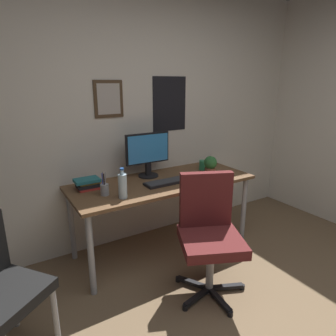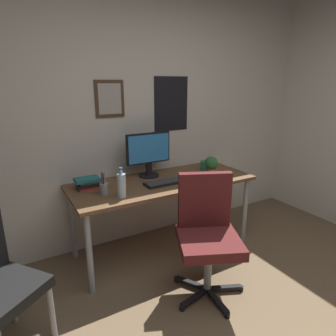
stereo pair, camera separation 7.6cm
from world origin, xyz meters
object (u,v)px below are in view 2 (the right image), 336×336
at_px(monitor, 149,153).
at_px(potted_plant, 211,165).
at_px(coffee_mug_near, 204,165).
at_px(book_stack_left, 88,183).
at_px(keyboard, 167,182).
at_px(computer_mouse, 194,177).
at_px(office_chair, 207,229).
at_px(water_bottle, 122,185).
at_px(pen_cup, 104,188).

relative_size(monitor, potted_plant, 2.36).
distance_m(coffee_mug_near, book_stack_left, 1.23).
xyz_separation_m(keyboard, potted_plant, (0.50, -0.01, 0.09)).
bearing_deg(monitor, potted_plant, -28.02).
bearing_deg(keyboard, computer_mouse, -1.69).
distance_m(office_chair, water_bottle, 0.76).
bearing_deg(office_chair, computer_mouse, 64.48).
bearing_deg(keyboard, pen_cup, 178.49).
distance_m(coffee_mug_near, potted_plant, 0.20).
height_order(monitor, coffee_mug_near, monitor).
distance_m(monitor, pen_cup, 0.64).
bearing_deg(monitor, keyboard, -80.54).
distance_m(office_chair, computer_mouse, 0.69).
bearing_deg(water_bottle, computer_mouse, 8.08).
xyz_separation_m(office_chair, computer_mouse, (0.28, 0.59, 0.22)).
bearing_deg(keyboard, monitor, 99.46).
bearing_deg(keyboard, water_bottle, -166.13).
distance_m(keyboard, book_stack_left, 0.71).
bearing_deg(water_bottle, keyboard, 13.87).
bearing_deg(pen_cup, coffee_mug_near, 7.89).
height_order(computer_mouse, coffee_mug_near, coffee_mug_near).
distance_m(coffee_mug_near, pen_cup, 1.17).
height_order(keyboard, coffee_mug_near, coffee_mug_near).
bearing_deg(monitor, office_chair, -85.93).
bearing_deg(office_chair, coffee_mug_near, 55.05).
relative_size(water_bottle, coffee_mug_near, 2.11).
height_order(potted_plant, book_stack_left, potted_plant).
xyz_separation_m(potted_plant, book_stack_left, (-1.17, 0.25, -0.06)).
xyz_separation_m(keyboard, computer_mouse, (0.30, -0.01, 0.01)).
distance_m(computer_mouse, pen_cup, 0.90).
height_order(office_chair, pen_cup, office_chair).
relative_size(monitor, coffee_mug_near, 3.85).
bearing_deg(book_stack_left, potted_plant, -11.84).
relative_size(computer_mouse, potted_plant, 0.56).
xyz_separation_m(keyboard, water_bottle, (-0.49, -0.12, 0.09)).
distance_m(keyboard, coffee_mug_near, 0.59).
distance_m(potted_plant, book_stack_left, 1.20).
relative_size(coffee_mug_near, pen_cup, 0.60).
bearing_deg(book_stack_left, keyboard, -19.39).
bearing_deg(water_bottle, monitor, 42.27).
height_order(water_bottle, pen_cup, water_bottle).
xyz_separation_m(monitor, book_stack_left, (-0.62, -0.05, -0.19)).
bearing_deg(pen_cup, potted_plant, -1.37).
relative_size(coffee_mug_near, book_stack_left, 0.51).
height_order(office_chair, book_stack_left, office_chair).
relative_size(potted_plant, book_stack_left, 0.84).
bearing_deg(pen_cup, monitor, 25.96).
relative_size(office_chair, keyboard, 2.21).
xyz_separation_m(monitor, potted_plant, (0.55, -0.29, -0.14)).
xyz_separation_m(computer_mouse, potted_plant, (0.20, -0.00, 0.09)).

